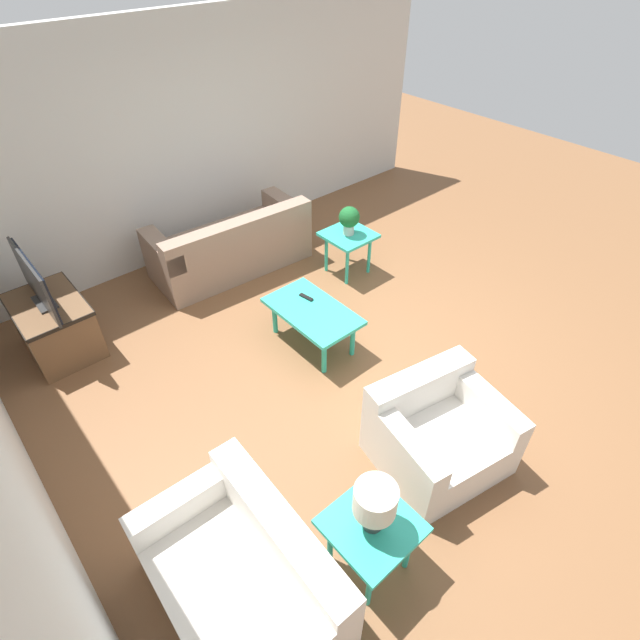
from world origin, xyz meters
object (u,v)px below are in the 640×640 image
Objects in this scene: tv_stand_chest at (55,325)px; table_lamp at (375,503)px; side_table_plant at (348,240)px; armchair at (437,433)px; sofa at (232,247)px; side_table_lamp at (371,530)px; television at (35,282)px; potted_plant at (349,218)px; loveseat at (246,579)px; coffee_table at (312,314)px.

table_lamp is (-3.57, -0.80, 0.47)m from tv_stand_chest.
armchair is at bearing 151.50° from side_table_plant.
sofa is 3.56× the size of side_table_lamp.
television reaches higher than side_table_plant.
television is at bearing 74.12° from side_table_plant.
sofa is 5.04× the size of table_lamp.
sofa is 5.70× the size of potted_plant.
potted_plant is at bearing 129.42° from loveseat.
potted_plant is (2.41, -1.31, 0.44)m from armchair.
television is (3.57, 0.81, 0.38)m from side_table_lamp.
loveseat is (0.07, 1.77, -0.01)m from armchair.
tv_stand_chest is (3.57, 0.80, -0.14)m from side_table_lamp.
sofa reaches higher than side_table_lamp.
armchair is 2.02× the size of side_table_plant.
potted_plant is 0.88× the size of table_lamp.
table_lamp reaches higher than side_table_lamp.
side_table_lamp is 1.60× the size of potted_plant.
television is (0.89, 3.14, 0.38)m from side_table_plant.
potted_plant reaches higher than tv_stand_chest.
coffee_table is at bearing 88.75° from sofa.
television is at bearing 12.71° from table_lamp.
armchair is 3.82m from television.
television is 2.81× the size of potted_plant.
tv_stand_chest is at bearing -90.00° from television.
coffee_table is 1.37m from side_table_plant.
side_table_lamp is at bearing 73.99° from sofa.
coffee_table is at bearing -30.83° from side_table_lamp.
tv_stand_chest reaches higher than side_table_lamp.
armchair is at bearing -151.01° from tv_stand_chest.
loveseat is at bearing 127.19° from potted_plant.
side_table_plant is at bearing -41.06° from side_table_lamp.
armchair is at bearing 89.95° from loveseat.
armchair is 1.12× the size of coffee_table.
armchair is 3.23× the size of potted_plant.
coffee_table is (-1.70, 0.15, 0.08)m from sofa.
tv_stand_chest is (0.89, 3.14, -0.14)m from side_table_plant.
television is (1.61, 1.98, 0.45)m from coffee_table.
television is 3.27m from potted_plant.
table_lamp is at bearing 138.94° from potted_plant.
table_lamp is at bearing -153.96° from armchair.
armchair is at bearing -75.16° from table_lamp.
potted_plant reaches higher than side_table_lamp.
tv_stand_chest is 2.59× the size of potted_plant.
potted_plant is (2.68, -2.34, 0.28)m from side_table_lamp.
side_table_lamp is at bearing -167.29° from television.
armchair is 1.70m from coffee_table.
potted_plant is (-0.89, -3.14, 0.42)m from tv_stand_chest.
tv_stand_chest is 3.29m from potted_plant.
loveseat is 3.28m from television.
loveseat is at bearing -178.91° from television.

